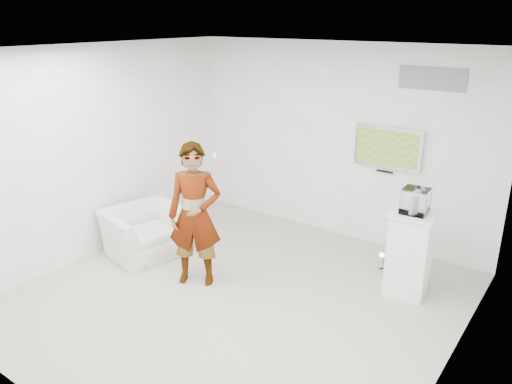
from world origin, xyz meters
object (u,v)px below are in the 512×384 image
armchair (145,231)px  pedestal (409,253)px  person (195,215)px  tv (388,148)px  floor_uplight (381,262)px

armchair → pedestal: 3.73m
armchair → person: bearing=-84.8°
tv → floor_uplight: (0.33, -0.75, -1.42)m
person → floor_uplight: bearing=12.4°
person → armchair: (-1.18, 0.17, -0.59)m
pedestal → tv: bearing=126.3°
person → pedestal: size_ratio=1.72×
tv → pedestal: 1.70m
tv → floor_uplight: size_ratio=3.94×
tv → pedestal: bearing=-53.7°
armchair → floor_uplight: 3.42m
tv → person: bearing=-122.2°
person → pedestal: bearing=-0.1°
person → pedestal: person is taller
person → tv: bearing=28.0°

